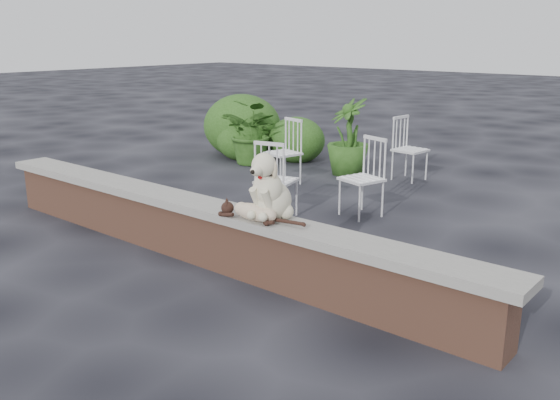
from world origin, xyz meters
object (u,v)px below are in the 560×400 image
Objects in this scene: dog at (273,184)px; chair_e at (410,149)px; chair_b at (283,152)px; chair_d at (362,178)px; cat at (254,211)px; chair_c at (276,179)px; potted_plant_a at (253,132)px; potted_plant_b at (348,137)px.

dog is 0.64× the size of chair_e.
chair_e is at bearing 60.34° from chair_b.
chair_d is 2.09m from chair_e.
cat is 1.03× the size of chair_c.
chair_c is at bearing -40.18° from chair_b.
chair_d is 1.00× the size of chair_e.
dog is 0.28m from cat.
potted_plant_a is at bearing 126.05° from cat.
cat is 3.67m from chair_b.
chair_b is at bearing -30.96° from potted_plant_a.
chair_d and chair_e have the same top height.
dog is at bearing -45.87° from potted_plant_a.
chair_e is at bearing -109.91° from chair_c.
potted_plant_b is (0.39, 1.11, 0.12)m from chair_b.
chair_e is 0.79× the size of potted_plant_b.
chair_c is (-0.73, -0.71, 0.00)m from chair_d.
potted_plant_b is at bearing 113.88° from chair_e.
chair_b and chair_e have the same top height.
potted_plant_a reaches higher than chair_c.
dog is 0.64× the size of chair_c.
cat is 4.47m from chair_e.
chair_c is at bearing 118.31° from cat.
potted_plant_b is (-1.83, 3.94, -0.29)m from dog.
chair_b is (-2.22, 2.83, -0.41)m from dog.
chair_d is at bearing -25.04° from potted_plant_a.
potted_plant_a is 1.69m from potted_plant_b.
dog reaches higher than potted_plant_a.
dog reaches higher than chair_d.
potted_plant_a is at bearing 171.20° from chair_d.
dog is at bearing -61.42° from chair_d.
potted_plant_b reaches higher than chair_d.
cat is at bearing -124.31° from dog.
potted_plant_b reaches higher than chair_b.
chair_b reaches higher than cat.
dog is 1.95m from chair_c.
chair_d is at bearing 96.10° from dog.
chair_e is at bearing 14.10° from potted_plant_a.
potted_plant_a is (-2.28, 2.11, 0.07)m from chair_c.
chair_b is (-2.14, 2.98, -0.19)m from cat.
cat is 2.38m from chair_d.
cat is 1.03× the size of chair_e.
dog is at bearing 114.90° from chair_c.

